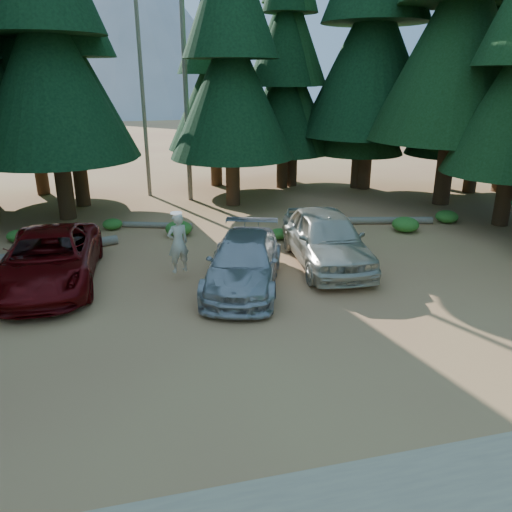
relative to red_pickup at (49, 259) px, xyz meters
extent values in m
plane|color=#AB6948|center=(4.65, -4.46, -0.82)|extent=(160.00, 160.00, 0.00)
cylinder|color=#655F50|center=(5.45, 10.04, 5.18)|extent=(0.24, 0.24, 12.00)
cylinder|color=#655F50|center=(3.45, 11.54, 4.18)|extent=(0.20, 0.20, 10.00)
cone|color=#909398|center=(4.65, 80.54, 13.18)|extent=(44.00, 44.00, 28.00)
cone|color=#909398|center=(-3.35, 90.54, 9.18)|extent=(36.00, 36.00, 20.00)
imported|color=#5A0709|center=(0.00, 0.00, 0.00)|extent=(2.87, 5.95, 1.64)
imported|color=#A9ADB1|center=(5.73, -1.54, -0.07)|extent=(3.68, 5.59, 1.50)
imported|color=beige|center=(8.81, -0.37, 0.11)|extent=(2.62, 5.59, 1.85)
imported|color=beige|center=(3.87, -0.46, 0.35)|extent=(0.81, 0.66, 1.90)
cylinder|color=white|center=(3.87, -0.41, 1.29)|extent=(0.36, 0.36, 0.04)
cylinder|color=#655F50|center=(-0.40, 2.74, -0.65)|extent=(4.67, 1.92, 0.34)
cylinder|color=#655F50|center=(3.50, 5.28, -0.70)|extent=(2.89, 1.19, 0.24)
cylinder|color=#655F50|center=(12.74, 3.63, -0.66)|extent=(4.74, 1.37, 0.31)
ellipsoid|color=#236D20|center=(-1.86, 4.76, -0.60)|extent=(0.80, 0.80, 0.44)
ellipsoid|color=#236D20|center=(1.67, 5.54, -0.60)|extent=(0.81, 0.81, 0.44)
ellipsoid|color=#236D20|center=(4.27, 4.01, -0.52)|extent=(1.07, 1.07, 0.59)
ellipsoid|color=#236D20|center=(8.06, 2.63, -0.61)|extent=(0.75, 0.75, 0.41)
ellipsoid|color=#236D20|center=(9.91, 2.18, -0.52)|extent=(1.08, 1.08, 0.60)
ellipsoid|color=#236D20|center=(13.37, 2.35, -0.52)|extent=(1.09, 1.09, 0.60)
ellipsoid|color=#236D20|center=(15.80, 3.12, -0.55)|extent=(0.96, 0.96, 0.53)
camera|label=1|loc=(2.73, -15.27, 5.25)|focal=35.00mm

